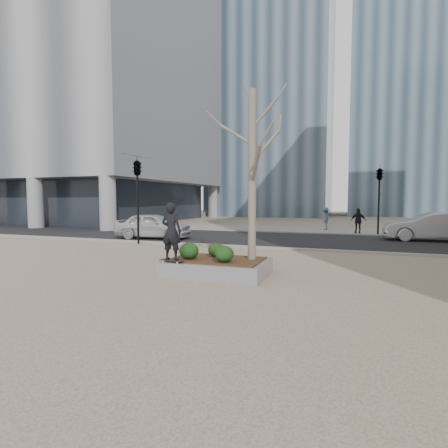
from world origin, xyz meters
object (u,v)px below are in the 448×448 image
(skateboard, at_px, (172,261))
(police_car, at_px, (153,226))
(planter, at_px, (217,267))
(skateboarder, at_px, (171,231))

(skateboard, distance_m, police_car, 10.47)
(planter, bearing_deg, skateboarder, -142.80)
(skateboard, xyz_separation_m, police_car, (-5.86, 8.68, 0.28))
(skateboard, relative_size, police_car, 0.18)
(skateboard, bearing_deg, police_car, 134.94)
(planter, distance_m, skateboarder, 1.79)
(skateboard, xyz_separation_m, skateboarder, (0.00, 0.00, 0.88))
(skateboard, height_order, skateboarder, skateboarder)
(skateboarder, bearing_deg, planter, -143.40)
(planter, bearing_deg, skateboard, -142.80)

